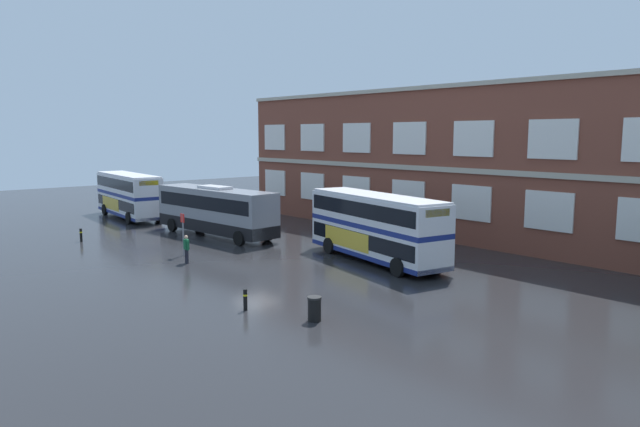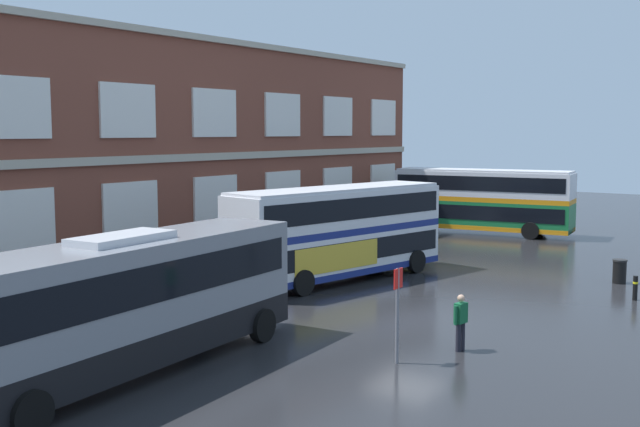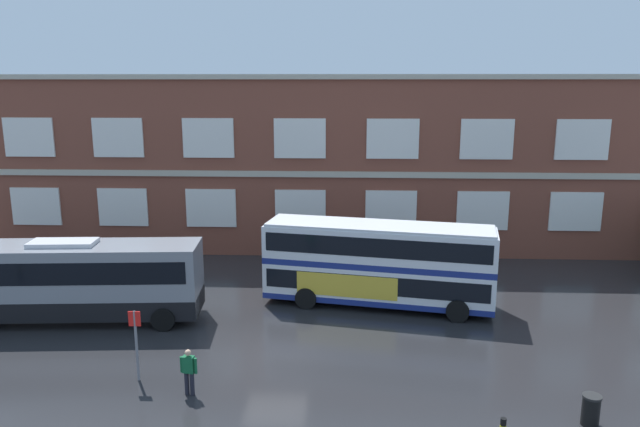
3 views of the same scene
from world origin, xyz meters
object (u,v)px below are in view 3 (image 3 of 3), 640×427
Objects in this scene: touring_coach at (67,281)px; waiting_passenger at (189,370)px; bus_stand_flag at (136,339)px; double_decker_middle at (378,263)px; station_litter_bin at (591,410)px.

touring_coach is 9.67m from waiting_passenger.
bus_stand_flag reaches higher than waiting_passenger.
double_decker_middle reaches higher than waiting_passenger.
waiting_passenger is 13.37m from station_litter_bin.
double_decker_middle reaches higher than bus_stand_flag.
double_decker_middle is at bearing 41.40° from bus_stand_flag.
waiting_passenger is at bearing 174.51° from station_litter_bin.
double_decker_middle is 6.64× the size of waiting_passenger.
bus_stand_flag is (-9.14, -8.06, -0.51)m from double_decker_middle.
station_litter_bin is (6.31, -10.28, -1.63)m from double_decker_middle.
waiting_passenger is (-6.99, -9.00, -1.22)m from double_decker_middle.
waiting_passenger is at bearing -23.52° from bus_stand_flag.
bus_stand_flag is at bearing 171.84° from station_litter_bin.
double_decker_middle is at bearing 10.54° from touring_coach.
touring_coach reaches higher than bus_stand_flag.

